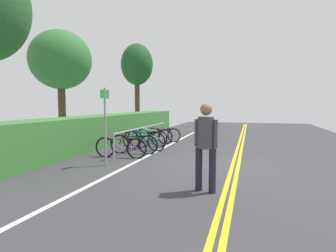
{
  "coord_description": "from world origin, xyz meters",
  "views": [
    {
      "loc": [
        -7.96,
        -0.37,
        1.75
      ],
      "look_at": [
        1.88,
        2.51,
        0.94
      ],
      "focal_mm": 30.0,
      "sensor_mm": 36.0,
      "label": 1
    }
  ],
  "objects_px": {
    "bicycle_1": "(134,144)",
    "bicycle_5": "(164,135)",
    "bicycle_2": "(144,141)",
    "tree_mid": "(61,61)",
    "bicycle_3": "(147,138)",
    "pedestrian": "(206,141)",
    "bicycle_4": "(154,136)",
    "bicycle_0": "(121,147)",
    "tree_far_right": "(137,66)",
    "sign_post_near": "(105,119)",
    "bike_rack": "(145,132)"
  },
  "relations": [
    {
      "from": "bike_rack",
      "to": "bicycle_1",
      "type": "relative_size",
      "value": 3.06
    },
    {
      "from": "bicycle_4",
      "to": "bicycle_0",
      "type": "bearing_deg",
      "value": -179.11
    },
    {
      "from": "bicycle_0",
      "to": "sign_post_near",
      "type": "relative_size",
      "value": 0.81
    },
    {
      "from": "bike_rack",
      "to": "tree_mid",
      "type": "relative_size",
      "value": 1.05
    },
    {
      "from": "bicycle_5",
      "to": "bicycle_1",
      "type": "bearing_deg",
      "value": 179.19
    },
    {
      "from": "bicycle_4",
      "to": "tree_mid",
      "type": "height_order",
      "value": "tree_mid"
    },
    {
      "from": "bicycle_0",
      "to": "bicycle_3",
      "type": "distance_m",
      "value": 2.58
    },
    {
      "from": "bike_rack",
      "to": "bicycle_4",
      "type": "height_order",
      "value": "bike_rack"
    },
    {
      "from": "bicycle_3",
      "to": "tree_mid",
      "type": "relative_size",
      "value": 0.34
    },
    {
      "from": "bicycle_1",
      "to": "bicycle_2",
      "type": "height_order",
      "value": "bicycle_2"
    },
    {
      "from": "bicycle_4",
      "to": "bicycle_2",
      "type": "bearing_deg",
      "value": -173.01
    },
    {
      "from": "bicycle_1",
      "to": "tree_far_right",
      "type": "height_order",
      "value": "tree_far_right"
    },
    {
      "from": "bike_rack",
      "to": "bicycle_4",
      "type": "relative_size",
      "value": 3.09
    },
    {
      "from": "bike_rack",
      "to": "pedestrian",
      "type": "height_order",
      "value": "pedestrian"
    },
    {
      "from": "pedestrian",
      "to": "bicycle_5",
      "type": "bearing_deg",
      "value": 23.47
    },
    {
      "from": "bicycle_1",
      "to": "sign_post_near",
      "type": "bearing_deg",
      "value": 179.59
    },
    {
      "from": "bicycle_2",
      "to": "tree_mid",
      "type": "xyz_separation_m",
      "value": [
        1.06,
        4.39,
        3.33
      ]
    },
    {
      "from": "bike_rack",
      "to": "bicycle_4",
      "type": "xyz_separation_m",
      "value": [
        1.32,
        0.07,
        -0.3
      ]
    },
    {
      "from": "pedestrian",
      "to": "sign_post_near",
      "type": "distance_m",
      "value": 3.49
    },
    {
      "from": "bicycle_4",
      "to": "pedestrian",
      "type": "distance_m",
      "value": 7.04
    },
    {
      "from": "bicycle_0",
      "to": "bicycle_3",
      "type": "relative_size",
      "value": 1.03
    },
    {
      "from": "sign_post_near",
      "to": "bicycle_4",
      "type": "bearing_deg",
      "value": 1.99
    },
    {
      "from": "bicycle_1",
      "to": "sign_post_near",
      "type": "distance_m",
      "value": 2.21
    },
    {
      "from": "tree_mid",
      "to": "bicycle_1",
      "type": "bearing_deg",
      "value": -113.33
    },
    {
      "from": "bike_rack",
      "to": "tree_mid",
      "type": "bearing_deg",
      "value": 82.46
    },
    {
      "from": "bike_rack",
      "to": "tree_mid",
      "type": "height_order",
      "value": "tree_mid"
    },
    {
      "from": "bicycle_3",
      "to": "sign_post_near",
      "type": "bearing_deg",
      "value": -177.51
    },
    {
      "from": "sign_post_near",
      "to": "tree_mid",
      "type": "bearing_deg",
      "value": 48.31
    },
    {
      "from": "bicycle_4",
      "to": "sign_post_near",
      "type": "relative_size",
      "value": 0.78
    },
    {
      "from": "bicycle_0",
      "to": "sign_post_near",
      "type": "bearing_deg",
      "value": -174.83
    },
    {
      "from": "bicycle_1",
      "to": "tree_far_right",
      "type": "relative_size",
      "value": 0.3
    },
    {
      "from": "sign_post_near",
      "to": "tree_mid",
      "type": "relative_size",
      "value": 0.44
    },
    {
      "from": "bike_rack",
      "to": "bicycle_5",
      "type": "xyz_separation_m",
      "value": [
        2.09,
        -0.15,
        -0.3
      ]
    },
    {
      "from": "pedestrian",
      "to": "tree_mid",
      "type": "relative_size",
      "value": 0.35
    },
    {
      "from": "sign_post_near",
      "to": "tree_far_right",
      "type": "xyz_separation_m",
      "value": [
        10.62,
        3.44,
        2.98
      ]
    },
    {
      "from": "bicycle_0",
      "to": "bicycle_4",
      "type": "bearing_deg",
      "value": 0.89
    },
    {
      "from": "bicycle_0",
      "to": "tree_mid",
      "type": "distance_m",
      "value": 6.02
    },
    {
      "from": "bicycle_0",
      "to": "tree_mid",
      "type": "relative_size",
      "value": 0.35
    },
    {
      "from": "bike_rack",
      "to": "bicycle_0",
      "type": "bearing_deg",
      "value": 179.44
    },
    {
      "from": "bicycle_2",
      "to": "pedestrian",
      "type": "bearing_deg",
      "value": -145.38
    },
    {
      "from": "bike_rack",
      "to": "tree_far_right",
      "type": "distance_m",
      "value": 8.86
    },
    {
      "from": "bicycle_1",
      "to": "bicycle_5",
      "type": "height_order",
      "value": "bicycle_1"
    },
    {
      "from": "bicycle_0",
      "to": "bicycle_1",
      "type": "height_order",
      "value": "bicycle_1"
    },
    {
      "from": "bike_rack",
      "to": "pedestrian",
      "type": "distance_m",
      "value": 5.84
    },
    {
      "from": "bike_rack",
      "to": "pedestrian",
      "type": "bearing_deg",
      "value": -146.94
    },
    {
      "from": "bicycle_3",
      "to": "pedestrian",
      "type": "distance_m",
      "value": 6.3
    },
    {
      "from": "bicycle_3",
      "to": "sign_post_near",
      "type": "distance_m",
      "value": 3.89
    },
    {
      "from": "bike_rack",
      "to": "tree_far_right",
      "type": "height_order",
      "value": "tree_far_right"
    },
    {
      "from": "bicycle_1",
      "to": "bicycle_4",
      "type": "height_order",
      "value": "bicycle_1"
    },
    {
      "from": "bicycle_0",
      "to": "tree_far_right",
      "type": "distance_m",
      "value": 10.77
    }
  ]
}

